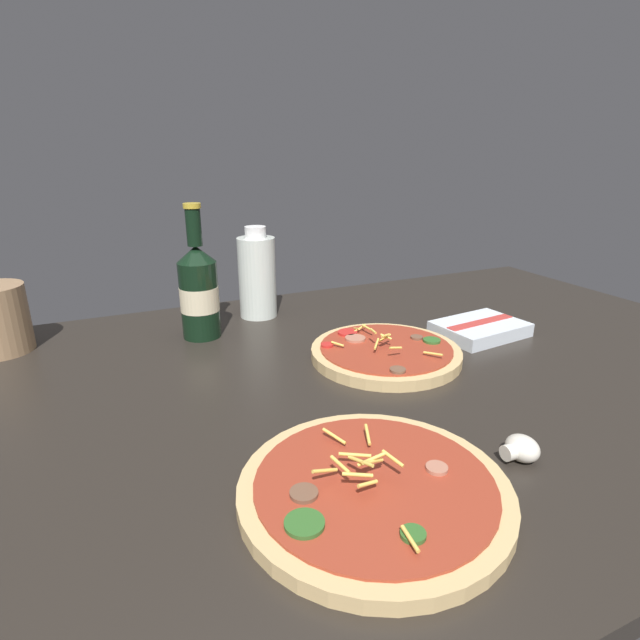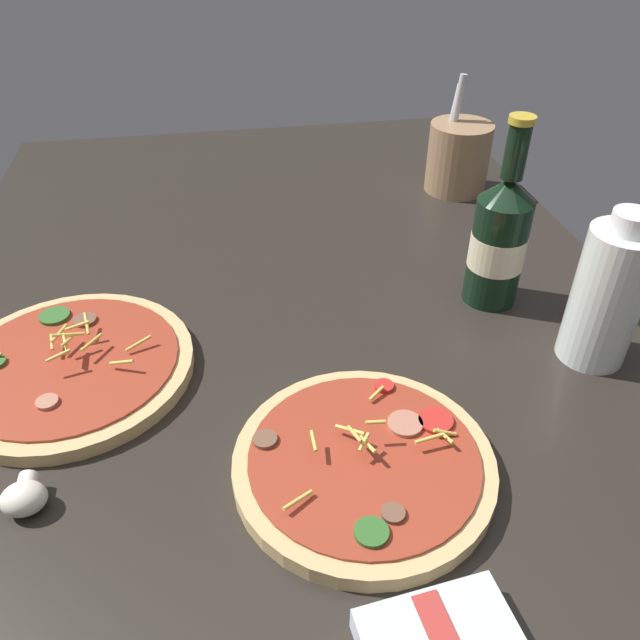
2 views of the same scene
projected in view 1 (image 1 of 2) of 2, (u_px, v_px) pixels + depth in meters
The scene contains 7 objects.
counter_slab at pixel (321, 389), 73.67cm from camera, with size 160.00×90.00×2.50cm.
pizza_near at pixel (374, 489), 48.83cm from camera, with size 26.82×26.82×4.87cm.
pizza_far at pixel (385, 352), 80.92cm from camera, with size 24.23×24.23×4.71cm.
beer_bottle at pixel (199, 290), 87.92cm from camera, with size 6.85×6.85×23.71cm.
oil_bottle at pixel (257, 276), 99.04cm from camera, with size 7.44×7.44×18.08cm.
mushroom_left at pixel (521, 449), 54.56cm from camera, with size 4.18×3.98×2.79cm.
dish_towel at pixel (480, 329), 90.88cm from camera, with size 16.67×12.69×2.56cm.
Camera 1 is at (-27.62, -60.14, 35.20)cm, focal length 28.00 mm.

